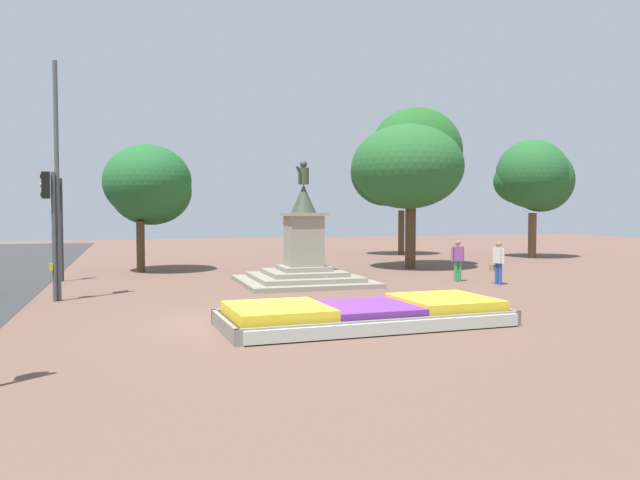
% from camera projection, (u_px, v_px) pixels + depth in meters
% --- Properties ---
extents(ground_plane, '(95.14, 95.14, 0.00)m').
position_uv_depth(ground_plane, '(249.00, 322.00, 15.40)').
color(ground_plane, brown).
extents(flower_planter, '(7.05, 3.15, 0.58)m').
position_uv_depth(flower_planter, '(366.00, 315.00, 14.94)').
color(flower_planter, '#38281C').
rests_on(flower_planter, ground_plane).
extents(statue_monument, '(4.75, 4.75, 4.63)m').
position_uv_depth(statue_monument, '(304.00, 260.00, 23.51)').
color(statue_monument, gray).
rests_on(statue_monument, ground_plane).
extents(traffic_light_mid_block, '(0.42, 0.31, 3.91)m').
position_uv_depth(traffic_light_mid_block, '(50.00, 213.00, 18.70)').
color(traffic_light_mid_block, '#4C5156').
rests_on(traffic_light_mid_block, ground_plane).
extents(traffic_light_far_corner, '(0.42, 0.31, 4.01)m').
position_uv_depth(traffic_light_far_corner, '(58.00, 210.00, 24.13)').
color(traffic_light_far_corner, '#2D2D33').
rests_on(traffic_light_far_corner, ground_plane).
extents(banner_pole, '(0.14, 0.61, 7.26)m').
position_uv_depth(banner_pole, '(57.00, 175.00, 18.85)').
color(banner_pole, '#4C5156').
rests_on(banner_pole, ground_plane).
extents(pedestrian_with_handbag, '(0.29, 0.72, 1.60)m').
position_uv_depth(pedestrian_with_handbag, '(498.00, 260.00, 23.24)').
color(pedestrian_with_handbag, '#264CA5').
rests_on(pedestrian_with_handbag, ground_plane).
extents(pedestrian_near_planter, '(0.57, 0.24, 1.61)m').
position_uv_depth(pedestrian_near_planter, '(458.00, 258.00, 24.17)').
color(pedestrian_near_planter, '#338C4C').
rests_on(pedestrian_near_planter, ground_plane).
extents(park_tree_far_left, '(5.93, 5.66, 7.84)m').
position_uv_depth(park_tree_far_left, '(411.00, 160.00, 29.98)').
color(park_tree_far_left, '#4C3823').
rests_on(park_tree_far_left, ground_plane).
extents(park_tree_behind_statue, '(4.77, 4.16, 7.31)m').
position_uv_depth(park_tree_behind_statue, '(390.00, 171.00, 38.75)').
color(park_tree_behind_statue, '#4C3823').
rests_on(park_tree_behind_statue, ground_plane).
extents(park_tree_far_right, '(4.60, 4.31, 6.91)m').
position_uv_depth(park_tree_far_right, '(533.00, 178.00, 36.56)').
color(park_tree_far_right, brown).
rests_on(park_tree_far_right, ground_plane).
extents(park_tree_street_side, '(3.96, 4.65, 5.72)m').
position_uv_depth(park_tree_street_side, '(149.00, 184.00, 28.21)').
color(park_tree_street_side, '#4C3823').
rests_on(park_tree_street_side, ground_plane).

